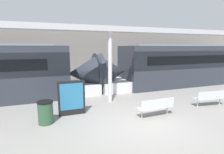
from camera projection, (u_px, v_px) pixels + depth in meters
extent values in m
plane|color=gray|center=(140.00, 124.00, 6.93)|extent=(60.00, 60.00, 0.00)
cube|color=gray|center=(85.00, 53.00, 16.63)|extent=(56.00, 0.20, 5.00)
cube|color=#2D333D|center=(195.00, 65.00, 14.75)|extent=(12.91, 2.90, 3.10)
cone|color=#2D333D|center=(110.00, 72.00, 12.24)|extent=(2.23, 2.63, 2.63)
cube|color=silver|center=(113.00, 85.00, 12.48)|extent=(2.01, 2.46, 0.70)
cube|color=black|center=(210.00, 59.00, 13.30)|extent=(10.97, 0.03, 0.60)
cube|color=gray|center=(196.00, 45.00, 14.48)|extent=(11.62, 1.74, 0.10)
cone|color=#2D333D|center=(85.00, 73.00, 11.64)|extent=(2.23, 2.63, 2.63)
cube|color=silver|center=(82.00, 87.00, 11.73)|extent=(2.01, 2.46, 0.70)
cube|color=silver|center=(155.00, 107.00, 7.69)|extent=(1.67, 0.49, 0.04)
cube|color=silver|center=(158.00, 104.00, 7.47)|extent=(1.66, 0.08, 0.40)
cylinder|color=silver|center=(142.00, 114.00, 7.48)|extent=(0.07, 0.07, 0.39)
cylinder|color=silver|center=(167.00, 110.00, 7.97)|extent=(0.07, 0.07, 0.39)
cube|color=silver|center=(209.00, 98.00, 9.07)|extent=(1.76, 0.63, 0.04)
cube|color=silver|center=(213.00, 95.00, 8.84)|extent=(1.71, 0.22, 0.40)
cylinder|color=silver|center=(197.00, 103.00, 8.94)|extent=(0.07, 0.07, 0.39)
cylinder|color=silver|center=(220.00, 101.00, 9.26)|extent=(0.07, 0.07, 0.39)
cylinder|color=#2D5138|center=(46.00, 113.00, 6.94)|extent=(0.58, 0.58, 0.87)
cylinder|color=black|center=(45.00, 102.00, 6.86)|extent=(0.61, 0.61, 0.06)
cube|color=black|center=(72.00, 98.00, 7.76)|extent=(1.19, 0.06, 1.57)
cube|color=teal|center=(72.00, 97.00, 7.71)|extent=(1.01, 0.01, 1.19)
cylinder|color=silver|center=(110.00, 68.00, 9.48)|extent=(0.22, 0.22, 3.82)
cube|color=#B7B7BC|center=(110.00, 29.00, 9.13)|extent=(28.00, 0.60, 0.28)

